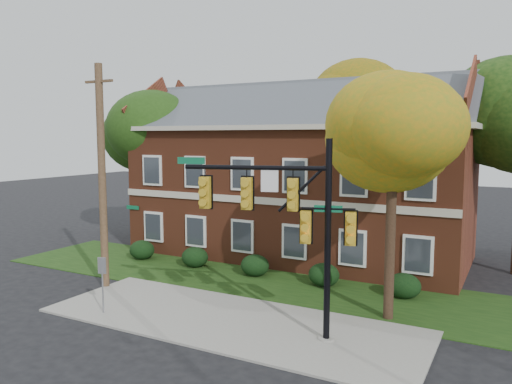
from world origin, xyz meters
The scene contains 15 objects.
ground centered at (0.00, 0.00, 0.00)m, with size 120.00×120.00×0.00m, color black.
sidewalk centered at (0.00, 1.00, 0.04)m, with size 14.00×5.00×0.08m, color gray.
grass_strip centered at (0.00, 6.00, 0.02)m, with size 30.00×6.00×0.04m, color #193811.
apartment_building centered at (-2.00, 11.95, 4.99)m, with size 18.80×8.80×9.74m.
hedge_far_left centered at (-9.00, 6.70, 0.53)m, with size 1.40×1.26×1.05m, color black.
hedge_left centered at (-5.50, 6.70, 0.53)m, with size 1.40×1.26×1.05m, color black.
hedge_center centered at (-2.00, 6.70, 0.53)m, with size 1.40×1.26×1.05m, color black.
hedge_right centered at (1.50, 6.70, 0.53)m, with size 1.40×1.26×1.05m, color black.
hedge_far_right centered at (5.00, 6.70, 0.53)m, with size 1.40×1.26×1.05m, color black.
tree_near_right centered at (5.22, 3.87, 6.67)m, with size 4.50×4.25×8.58m.
tree_left_rear centered at (-11.73, 10.84, 6.68)m, with size 5.40×5.10×8.88m.
tree_far_rear centered at (-0.66, 19.79, 8.84)m, with size 6.84×6.46×11.52m.
traffic_signal centered at (2.58, 0.62, 4.10)m, with size 5.72×1.82×6.61m.
utility_pole centered at (-7.00, 1.98, 4.95)m, with size 1.52×0.33×9.76m.
sign_post centered at (-4.57, -0.58, 1.49)m, with size 0.31×0.14×2.19m.
Camera 1 is at (9.06, -13.89, 6.64)m, focal length 35.00 mm.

